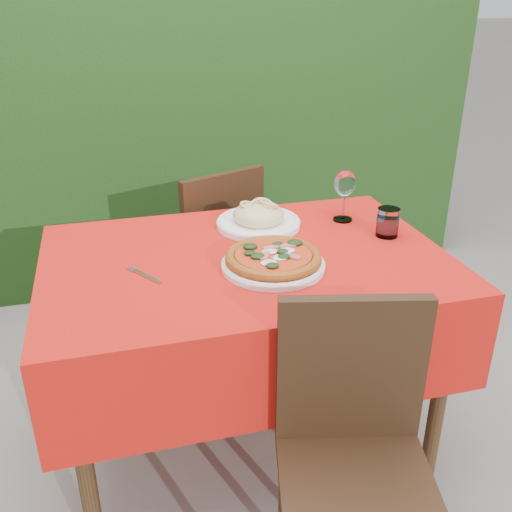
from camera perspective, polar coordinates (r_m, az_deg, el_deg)
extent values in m
plane|color=slate|center=(2.22, -0.88, -17.79)|extent=(60.00, 60.00, 0.00)
cube|color=black|center=(3.23, -7.98, 12.16)|extent=(3.20, 0.55, 1.60)
cube|color=#412815|center=(1.81, -1.03, -0.80)|extent=(1.20, 0.80, 0.04)
cylinder|color=#412815|center=(1.70, -16.81, -19.20)|extent=(0.05, 0.05, 0.70)
cylinder|color=#412815|center=(1.94, 17.85, -13.12)|extent=(0.05, 0.05, 0.70)
cylinder|color=#412815|center=(2.24, -16.77, -7.20)|extent=(0.05, 0.05, 0.70)
cylinder|color=#412815|center=(2.43, 9.50, -3.82)|extent=(0.05, 0.05, 0.70)
cube|color=red|center=(1.87, -1.00, -4.45)|extent=(1.26, 0.86, 0.32)
cube|color=black|center=(1.52, 10.11, -21.88)|extent=(0.46, 0.46, 0.04)
cube|color=black|center=(1.50, 9.52, -11.11)|extent=(0.38, 0.12, 0.42)
cylinder|color=black|center=(1.76, 2.83, -23.08)|extent=(0.03, 0.03, 0.39)
cylinder|color=black|center=(1.81, 13.98, -22.27)|extent=(0.03, 0.03, 0.39)
cube|color=black|center=(2.56, -5.33, -0.34)|extent=(0.50, 0.50, 0.04)
cube|color=black|center=(2.34, -3.23, 3.29)|extent=(0.37, 0.18, 0.42)
cylinder|color=black|center=(2.86, -4.17, -2.25)|extent=(0.03, 0.03, 0.39)
cylinder|color=black|center=(2.72, -9.98, -4.18)|extent=(0.03, 0.03, 0.39)
cylinder|color=black|center=(2.63, -0.14, -4.88)|extent=(0.03, 0.03, 0.39)
cylinder|color=black|center=(2.47, -6.29, -7.19)|extent=(0.03, 0.03, 0.39)
cylinder|color=silver|center=(1.72, 1.72, -0.93)|extent=(0.31, 0.31, 0.02)
cylinder|color=#AF6118|center=(1.71, 1.73, -0.36)|extent=(0.32, 0.32, 0.02)
cylinder|color=#9B1F0A|center=(1.70, 1.74, 0.07)|extent=(0.26, 0.26, 0.01)
cylinder|color=white|center=(2.02, 0.25, 3.26)|extent=(0.30, 0.30, 0.02)
ellipsoid|color=beige|center=(2.01, 0.25, 4.13)|extent=(0.20, 0.20, 0.08)
cylinder|color=silver|center=(1.98, 13.04, 3.30)|extent=(0.07, 0.07, 0.10)
cylinder|color=#9CC4D3|center=(1.98, 13.00, 2.90)|extent=(0.06, 0.06, 0.07)
cylinder|color=white|center=(2.10, 8.65, 3.64)|extent=(0.07, 0.07, 0.01)
cylinder|color=white|center=(2.08, 8.74, 4.97)|extent=(0.01, 0.01, 0.10)
ellipsoid|color=white|center=(2.05, 8.90, 7.23)|extent=(0.08, 0.08, 0.10)
cube|color=#B0AFB6|center=(1.69, -10.83, -2.02)|extent=(0.11, 0.15, 0.00)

